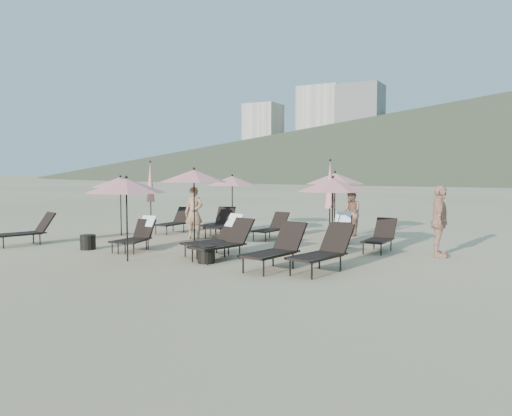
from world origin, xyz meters
The scene contains 28 objects.
ground centered at (0.00, 0.00, 0.00)m, with size 800.00×800.00×0.00m, color #D6BA8C.
hotel_skyline centered at (-93.62, 271.21, 24.18)m, with size 109.00×82.00×55.00m.
lounger_0 centered at (-6.04, -0.67, 0.46)m, with size 1.13×1.84×0.99m.
lounger_1 centered at (-2.28, 0.13, 0.40)m, with size 0.96×1.60×0.86m.
lounger_2 centered at (-2.37, 0.22, 0.46)m, with size 0.63×1.57×0.96m.
lounger_3 centered at (0.77, 0.05, 0.48)m, with size 1.10×1.91×1.04m.
lounger_4 centered at (2.52, -0.47, 0.50)m, with size 0.99×1.93×1.06m.
lounger_5 centered at (3.60, -0.25, 0.49)m, with size 1.08×1.94×1.05m.
lounger_6 centered at (-4.03, 4.11, 0.44)m, with size 0.64×1.63×0.94m.
lounger_7 centered at (-2.47, 4.67, 0.44)m, with size 0.68×1.64×0.93m.
lounger_8 centered at (-1.92, 4.06, 0.47)m, with size 1.07×1.87×1.01m.
lounger_9 centered at (0.04, 4.20, 0.42)m, with size 0.78×1.61×0.89m.
lounger_10 centered at (2.53, 4.08, 0.48)m, with size 0.87×1.68×1.00m.
lounger_11 centered at (3.96, 3.36, 0.43)m, with size 0.66×1.62×0.92m.
lounger_12 centered at (0.19, 0.62, 0.52)m, with size 1.18×1.87×1.10m.
umbrella_open_0 centered at (-5.14, 2.48, 1.92)m, with size 2.02×2.02×2.17m.
umbrella_open_1 centered at (-2.04, 2.63, 2.15)m, with size 2.26×2.26×2.43m.
umbrella_open_2 centered at (2.99, 2.03, 1.93)m, with size 2.02×2.02×2.18m.
umbrella_open_3 centered at (-2.50, 5.82, 1.94)m, with size 2.04×2.04×2.20m.
umbrella_open_4 centered at (1.67, 5.91, 2.05)m, with size 2.16×2.16×2.32m.
umbrella_open_5 centered at (-1.26, -1.37, 1.93)m, with size 2.02×2.02×2.18m.
umbrella_closed_0 centered at (2.22, 3.92, 1.87)m, with size 0.31×0.31×2.68m.
umbrella_closed_1 centered at (-4.89, 3.80, 1.89)m, with size 0.32×0.32×2.71m.
side_table_0 centered at (-3.67, -0.43, 0.22)m, with size 0.45×0.45×0.43m, color black.
side_table_1 centered at (0.63, -0.59, 0.22)m, with size 0.45×0.45×0.43m, color black.
beachgoer_a centered at (-2.34, 3.03, 0.89)m, with size 0.65×0.43×1.78m, color #A67C5A.
beachgoer_b centered at (2.13, 6.36, 0.83)m, with size 0.80×0.63×1.65m, color #96654D.
beachgoer_c centered at (5.60, 3.12, 0.97)m, with size 1.13×0.47×1.93m, color tan.
Camera 1 is at (7.63, -10.84, 2.24)m, focal length 35.00 mm.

